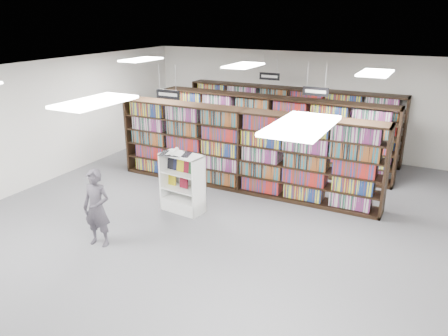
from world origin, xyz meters
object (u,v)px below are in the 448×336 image
at_px(endcap_display, 184,191).
at_px(shopper, 97,208).
at_px(bookshelf_row_near, 242,151).
at_px(open_book, 175,153).

height_order(endcap_display, shopper, shopper).
relative_size(endcap_display, shopper, 0.87).
relative_size(bookshelf_row_near, shopper, 4.47).
distance_m(bookshelf_row_near, endcap_display, 1.97).
bearing_deg(endcap_display, bookshelf_row_near, 75.63).
height_order(bookshelf_row_near, shopper, bookshelf_row_near).
bearing_deg(shopper, open_book, 67.69).
distance_m(bookshelf_row_near, shopper, 4.10).
distance_m(bookshelf_row_near, open_book, 2.04).
relative_size(endcap_display, open_book, 1.80).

